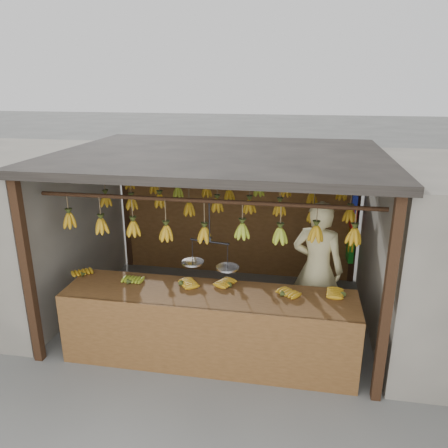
# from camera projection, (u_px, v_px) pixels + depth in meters

# --- Properties ---
(ground) EXTENTS (80.00, 80.00, 0.00)m
(ground) POSITION_uv_depth(u_px,v_px,m) (220.00, 313.00, 6.50)
(ground) COLOR #5B5B57
(stall) EXTENTS (4.30, 3.30, 2.40)m
(stall) POSITION_uv_depth(u_px,v_px,m) (224.00, 179.00, 6.19)
(stall) COLOR black
(stall) RESTS_ON ground
(counter) EXTENTS (3.57, 0.80, 0.96)m
(counter) POSITION_uv_depth(u_px,v_px,m) (207.00, 312.00, 5.12)
(counter) COLOR brown
(counter) RESTS_ON ground
(hanging_bananas) EXTENTS (3.59, 2.25, 0.39)m
(hanging_bananas) POSITION_uv_depth(u_px,v_px,m) (220.00, 208.00, 5.99)
(hanging_bananas) COLOR #B07E12
(hanging_bananas) RESTS_ON ground
(balance_scale) EXTENTS (0.70, 0.34, 0.80)m
(balance_scale) POSITION_uv_depth(u_px,v_px,m) (210.00, 262.00, 5.16)
(balance_scale) COLOR black
(balance_scale) RESTS_ON ground
(vendor) EXTENTS (0.77, 0.61, 1.86)m
(vendor) POSITION_uv_depth(u_px,v_px,m) (317.00, 269.00, 5.75)
(vendor) COLOR beige
(vendor) RESTS_ON ground
(bag_bundles) EXTENTS (0.08, 0.26, 1.15)m
(bag_bundles) POSITION_uv_depth(u_px,v_px,m) (352.00, 228.00, 7.12)
(bag_bundles) COLOR #1426BF
(bag_bundles) RESTS_ON ground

